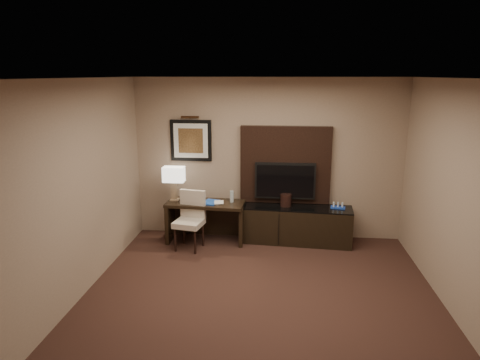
# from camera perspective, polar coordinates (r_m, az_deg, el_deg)

# --- Properties ---
(floor) EXTENTS (4.50, 5.00, 0.01)m
(floor) POSITION_cam_1_polar(r_m,az_deg,el_deg) (5.35, 2.51, -16.97)
(floor) COLOR black
(floor) RESTS_ON ground
(ceiling) EXTENTS (4.50, 5.00, 0.01)m
(ceiling) POSITION_cam_1_polar(r_m,az_deg,el_deg) (4.59, 2.87, 13.38)
(ceiling) COLOR silver
(ceiling) RESTS_ON wall_back
(wall_back) EXTENTS (4.50, 0.01, 2.70)m
(wall_back) POSITION_cam_1_polar(r_m,az_deg,el_deg) (7.23, 3.70, 2.80)
(wall_back) COLOR gray
(wall_back) RESTS_ON floor
(wall_front) EXTENTS (4.50, 0.01, 2.70)m
(wall_front) POSITION_cam_1_polar(r_m,az_deg,el_deg) (2.52, -0.43, -19.63)
(wall_front) COLOR gray
(wall_front) RESTS_ON floor
(wall_left) EXTENTS (0.01, 5.00, 2.70)m
(wall_left) POSITION_cam_1_polar(r_m,az_deg,el_deg) (5.39, -21.95, -2.07)
(wall_left) COLOR gray
(wall_left) RESTS_ON floor
(wall_right) EXTENTS (0.01, 5.00, 2.70)m
(wall_right) POSITION_cam_1_polar(r_m,az_deg,el_deg) (5.21, 28.29, -3.30)
(wall_right) COLOR gray
(wall_right) RESTS_ON floor
(desk) EXTENTS (1.31, 0.63, 0.68)m
(desk) POSITION_cam_1_polar(r_m,az_deg,el_deg) (7.21, -4.57, -5.56)
(desk) COLOR black
(desk) RESTS_ON floor
(credenza) EXTENTS (1.82, 0.63, 0.62)m
(credenza) POSITION_cam_1_polar(r_m,az_deg,el_deg) (7.22, 7.58, -5.91)
(credenza) COLOR black
(credenza) RESTS_ON floor
(tv_wall_panel) EXTENTS (1.50, 0.12, 1.30)m
(tv_wall_panel) POSITION_cam_1_polar(r_m,az_deg,el_deg) (7.18, 6.07, 2.02)
(tv_wall_panel) COLOR black
(tv_wall_panel) RESTS_ON wall_back
(tv) EXTENTS (1.00, 0.08, 0.60)m
(tv) POSITION_cam_1_polar(r_m,az_deg,el_deg) (7.14, 6.02, -0.10)
(tv) COLOR black
(tv) RESTS_ON tv_wall_panel
(artwork) EXTENTS (0.70, 0.04, 0.70)m
(artwork) POSITION_cam_1_polar(r_m,az_deg,el_deg) (7.31, -6.55, 5.25)
(artwork) COLOR black
(artwork) RESTS_ON wall_back
(picture_light) EXTENTS (0.04, 0.04, 0.30)m
(picture_light) POSITION_cam_1_polar(r_m,az_deg,el_deg) (7.22, -6.70, 8.34)
(picture_light) COLOR #3B2313
(picture_light) RESTS_ON wall_back
(desk_chair) EXTENTS (0.51, 0.56, 0.88)m
(desk_chair) POSITION_cam_1_polar(r_m,az_deg,el_deg) (6.90, -6.84, -5.67)
(desk_chair) COLOR beige
(desk_chair) RESTS_ON floor
(table_lamp) EXTENTS (0.37, 0.26, 0.54)m
(table_lamp) POSITION_cam_1_polar(r_m,az_deg,el_deg) (7.20, -8.78, -0.59)
(table_lamp) COLOR #9A7F60
(table_lamp) RESTS_ON desk
(desk_phone) EXTENTS (0.21, 0.19, 0.10)m
(desk_phone) POSITION_cam_1_polar(r_m,az_deg,el_deg) (7.10, -6.41, -2.59)
(desk_phone) COLOR black
(desk_phone) RESTS_ON desk
(blue_folder) EXTENTS (0.30, 0.36, 0.02)m
(blue_folder) POSITION_cam_1_polar(r_m,az_deg,el_deg) (7.06, -3.94, -2.97)
(blue_folder) COLOR #18439D
(blue_folder) RESTS_ON desk
(book) EXTENTS (0.16, 0.04, 0.21)m
(book) POSITION_cam_1_polar(r_m,az_deg,el_deg) (7.01, -3.49, -2.29)
(book) COLOR tan
(book) RESTS_ON desk
(water_bottle) EXTENTS (0.07, 0.07, 0.19)m
(water_bottle) POSITION_cam_1_polar(r_m,az_deg,el_deg) (7.06, -1.10, -2.21)
(water_bottle) COLOR #B1C3C9
(water_bottle) RESTS_ON desk
(ice_bucket) EXTENTS (0.21, 0.21, 0.21)m
(ice_bucket) POSITION_cam_1_polar(r_m,az_deg,el_deg) (7.12, 6.13, -2.68)
(ice_bucket) COLOR black
(ice_bucket) RESTS_ON credenza
(minibar_tray) EXTENTS (0.25, 0.18, 0.08)m
(minibar_tray) POSITION_cam_1_polar(r_m,az_deg,el_deg) (7.17, 12.94, -3.34)
(minibar_tray) COLOR #1A3FAF
(minibar_tray) RESTS_ON credenza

